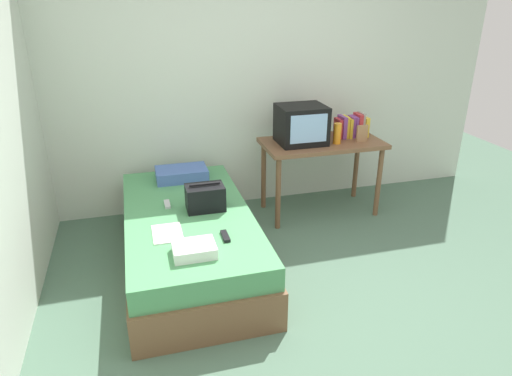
% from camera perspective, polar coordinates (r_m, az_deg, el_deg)
% --- Properties ---
extents(ground_plane, '(8.00, 8.00, 0.00)m').
position_cam_1_polar(ground_plane, '(3.36, 8.27, -14.90)').
color(ground_plane, '#4C6B56').
extents(wall_back, '(5.20, 0.10, 2.60)m').
position_cam_1_polar(wall_back, '(4.61, -0.85, 13.68)').
color(wall_back, silver).
rests_on(wall_back, ground).
extents(bed, '(1.00, 2.00, 0.48)m').
position_cam_1_polar(bed, '(3.74, -8.37, -6.29)').
color(bed, brown).
rests_on(bed, ground).
extents(desk, '(1.16, 0.60, 0.75)m').
position_cam_1_polar(desk, '(4.49, 8.25, 4.67)').
color(desk, brown).
rests_on(desk, ground).
extents(tv, '(0.44, 0.39, 0.36)m').
position_cam_1_polar(tv, '(4.34, 5.71, 7.94)').
color(tv, black).
rests_on(tv, desk).
extents(water_bottle, '(0.07, 0.07, 0.20)m').
position_cam_1_polar(water_bottle, '(4.39, 10.17, 6.75)').
color(water_bottle, orange).
rests_on(water_bottle, desk).
extents(book_row, '(0.32, 0.17, 0.24)m').
position_cam_1_polar(book_row, '(4.64, 11.89, 7.58)').
color(book_row, '#B72D33').
rests_on(book_row, desk).
extents(picture_frame, '(0.11, 0.02, 0.16)m').
position_cam_1_polar(picture_frame, '(4.50, 13.17, 6.68)').
color(picture_frame, '#9E754C').
rests_on(picture_frame, desk).
extents(pillow, '(0.47, 0.30, 0.10)m').
position_cam_1_polar(pillow, '(4.26, -9.32, 1.78)').
color(pillow, '#4766AD').
rests_on(pillow, bed).
extents(handbag, '(0.30, 0.20, 0.22)m').
position_cam_1_polar(handbag, '(3.62, -6.40, -1.19)').
color(handbag, black).
rests_on(handbag, bed).
extents(magazine, '(0.21, 0.29, 0.01)m').
position_cam_1_polar(magazine, '(3.33, -11.07, -5.59)').
color(magazine, white).
rests_on(magazine, bed).
extents(remote_dark, '(0.04, 0.16, 0.02)m').
position_cam_1_polar(remote_dark, '(3.23, -3.88, -6.05)').
color(remote_dark, black).
rests_on(remote_dark, bed).
extents(remote_silver, '(0.04, 0.14, 0.02)m').
position_cam_1_polar(remote_silver, '(3.76, -11.08, -2.01)').
color(remote_silver, '#B7B7BC').
rests_on(remote_silver, bed).
extents(folded_towel, '(0.28, 0.22, 0.08)m').
position_cam_1_polar(folded_towel, '(3.04, -7.77, -7.65)').
color(folded_towel, white).
rests_on(folded_towel, bed).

